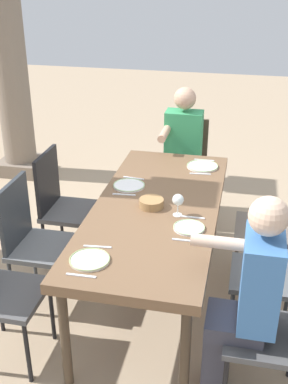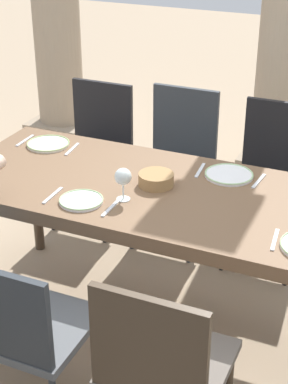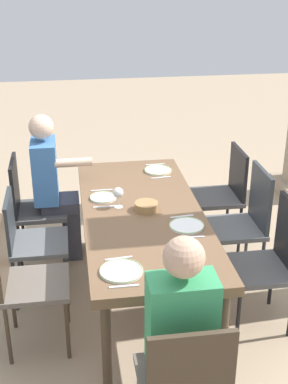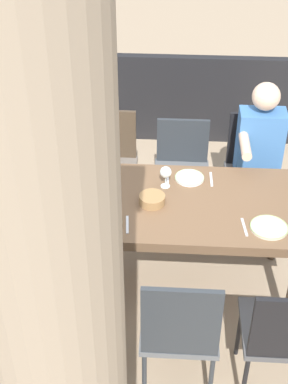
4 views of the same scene
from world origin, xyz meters
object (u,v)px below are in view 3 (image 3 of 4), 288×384
Objects in this scene: plate_2 at (187,226)px; plate_3 at (121,271)px; bread_basket at (146,206)px; diner_man_white at (54,184)px; chair_head_east at (185,382)px; dining_table at (143,220)px; chair_west_south at (31,203)px; chair_mid_north at (245,218)px; plate_0 at (158,170)px; chair_west_north at (224,190)px; diner_woman_green at (179,335)px; chair_east_south at (23,278)px; chair_mid_south at (28,238)px; plate_1 at (103,198)px; wine_glass_1 at (118,193)px; chair_east_north at (272,258)px.

plate_3 is at bearing -45.43° from plate_2.
plate_2 is 0.37m from bread_basket.
plate_2 is at bearing 40.77° from diner_man_white.
chair_head_east is at bearing 19.53° from plate_3.
chair_west_south is (-0.79, -0.85, -0.18)m from dining_table.
chair_mid_north is 3.73× the size of plate_3.
plate_0 is at bearing -130.86° from chair_mid_north.
chair_west_south is (-0.00, -1.70, -0.01)m from chair_west_north.
plate_2 is (-0.99, 0.26, 0.09)m from diner_woman_green.
plate_3 is (1.52, -0.48, -0.00)m from plate_0.
chair_west_south is at bearing -179.79° from chair_east_south.
chair_mid_south is 3.33× the size of plate_3.
plate_1 is at bearing 36.24° from diner_man_white.
chair_mid_north is 6.16× the size of wine_glass_1.
bread_basket is at bearing 67.76° from wine_glass_1.
plate_0 and plate_3 have the same top height.
chair_mid_north is at bearing -179.93° from chair_east_north.
chair_head_east is at bearing 16.24° from diner_man_white.
diner_woman_green reaches higher than chair_west_north.
bread_basket is at bearing 77.26° from chair_mid_south.
diner_woman_green is (0.89, -0.85, 0.16)m from chair_east_north.
chair_west_south reaches higher than dining_table.
chair_west_south reaches higher than chair_mid_south.
bread_basket is at bearing 50.45° from plate_1.
diner_man_white is (-1.16, -1.50, 0.16)m from chair_east_north.
chair_head_east reaches higher than chair_west_north.
diner_man_white is at bearing -162.35° from diner_woman_green.
chair_head_east is 1.22m from plate_2.
chair_east_south is at bearing -55.51° from wine_glass_1.
plate_1 is at bearing 137.37° from chair_east_south.
diner_man_white is (-1.16, 0.20, 0.16)m from chair_east_south.
dining_table is 0.26m from wine_glass_1.
chair_east_south is 1.24m from diner_woman_green.
diner_woman_green reaches higher than plate_0.
chair_west_north is 5.43× the size of bread_basket.
chair_east_south is 1.58m from plate_0.
diner_man_white reaches higher than diner_woman_green.
diner_man_white is 1.03m from bread_basket.
plate_2 is (1.02, 0.02, -0.00)m from plate_0.
dining_table is 2.14× the size of chair_east_north.
diner_woman_green is at bearing 43.73° from chair_east_south.
chair_east_north reaches higher than plate_3.
chair_east_south is 5.39× the size of bread_basket.
chair_west_south is at bearing -90.82° from diner_man_white.
wine_glass_1 is at bearing -32.11° from plate_0.
diner_woman_green is (-0.18, 0.00, 0.15)m from chair_head_east.
chair_mid_north reaches higher than chair_east_north.
bread_basket is (-1.46, 0.03, 0.26)m from chair_head_east.
chair_mid_north is at bearing 103.48° from bread_basket.
wine_glass_1 reaches higher than chair_west_north.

